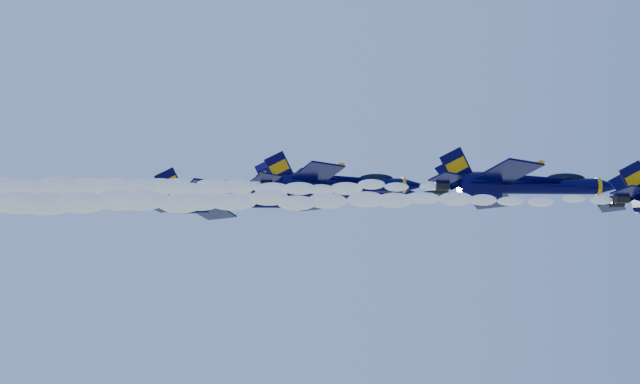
{
  "coord_description": "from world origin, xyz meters",
  "views": [
    {
      "loc": [
        -9.87,
        -79.53,
        126.88
      ],
      "look_at": [
        -8.23,
        3.7,
        154.06
      ],
      "focal_mm": 50.0,
      "sensor_mm": 36.0,
      "label": 1
    }
  ],
  "objects_px": {
    "jet_second": "(517,185)",
    "jet_fourth": "(323,191)",
    "jet_third": "(333,184)",
    "jet_fifth": "(224,200)"
  },
  "relations": [
    {
      "from": "jet_second",
      "to": "jet_third",
      "type": "xyz_separation_m",
      "value": [
        -16.77,
        5.6,
        1.86
      ]
    },
    {
      "from": "jet_fourth",
      "to": "jet_third",
      "type": "bearing_deg",
      "value": -83.54
    },
    {
      "from": "jet_third",
      "to": "jet_fourth",
      "type": "relative_size",
      "value": 0.93
    },
    {
      "from": "jet_fourth",
      "to": "jet_fifth",
      "type": "distance_m",
      "value": 14.09
    },
    {
      "from": "jet_second",
      "to": "jet_fourth",
      "type": "relative_size",
      "value": 1.0
    },
    {
      "from": "jet_third",
      "to": "jet_fifth",
      "type": "relative_size",
      "value": 0.86
    },
    {
      "from": "jet_third",
      "to": "jet_fourth",
      "type": "height_order",
      "value": "jet_fourth"
    },
    {
      "from": "jet_fifth",
      "to": "jet_fourth",
      "type": "bearing_deg",
      "value": -35.91
    },
    {
      "from": "jet_second",
      "to": "jet_fifth",
      "type": "xyz_separation_m",
      "value": [
        -28.96,
        21.28,
        5.12
      ]
    },
    {
      "from": "jet_third",
      "to": "jet_fifth",
      "type": "bearing_deg",
      "value": 127.87
    }
  ]
}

